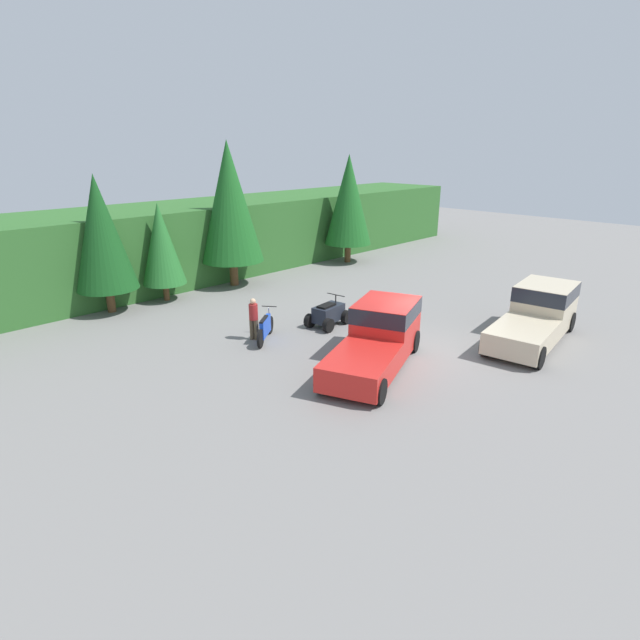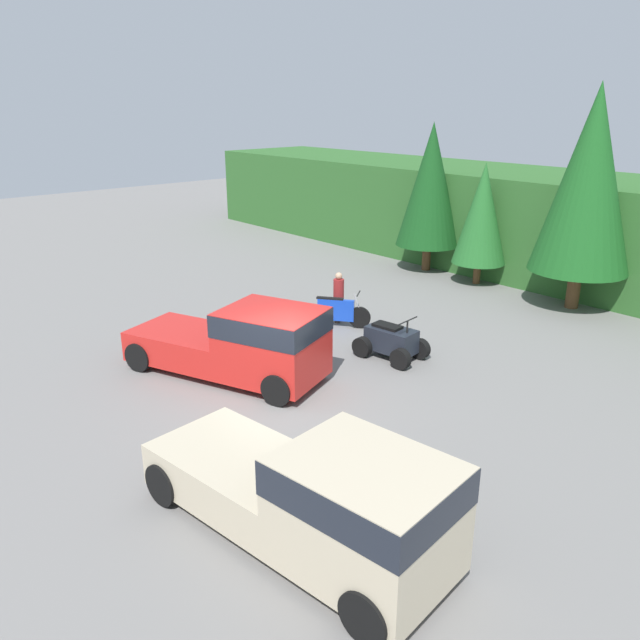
# 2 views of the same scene
# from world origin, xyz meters

# --- Properties ---
(ground_plane) EXTENTS (80.00, 80.00, 0.00)m
(ground_plane) POSITION_xyz_m (0.00, 0.00, 0.00)
(ground_plane) COLOR slate
(hillside_backdrop) EXTENTS (44.00, 6.00, 4.05)m
(hillside_backdrop) POSITION_xyz_m (0.00, 16.00, 2.03)
(hillside_backdrop) COLOR #2D6028
(hillside_backdrop) RESTS_ON ground_plane
(tree_left) EXTENTS (2.68, 2.68, 6.09)m
(tree_left) POSITION_xyz_m (-6.09, 12.60, 3.58)
(tree_left) COLOR brown
(tree_left) RESTS_ON ground_plane
(tree_mid_left) EXTENTS (2.07, 2.07, 4.70)m
(tree_mid_left) POSITION_xyz_m (-3.40, 12.46, 2.76)
(tree_mid_left) COLOR brown
(tree_mid_left) RESTS_ON ground_plane
(tree_mid_right) EXTENTS (3.30, 3.30, 7.49)m
(tree_mid_right) POSITION_xyz_m (0.63, 12.40, 4.41)
(tree_mid_right) COLOR brown
(tree_mid_right) RESTS_ON ground_plane
(pickup_truck_red) EXTENTS (5.72, 3.78, 2.00)m
(pickup_truck_red) POSITION_xyz_m (-2.04, 0.41, 1.04)
(pickup_truck_red) COLOR red
(pickup_truck_red) RESTS_ON ground_plane
(pickup_truck_second) EXTENTS (5.81, 2.72, 2.00)m
(pickup_truck_second) POSITION_xyz_m (4.24, -2.52, 1.04)
(pickup_truck_second) COLOR beige
(pickup_truck_second) RESTS_ON ground_plane
(dirt_bike) EXTENTS (1.87, 1.41, 1.17)m
(dirt_bike) POSITION_xyz_m (-3.42, 4.86, 0.49)
(dirt_bike) COLOR black
(dirt_bike) RESTS_ON ground_plane
(quad_atv) EXTENTS (2.02, 1.40, 1.24)m
(quad_atv) POSITION_xyz_m (-0.49, 4.27, 0.48)
(quad_atv) COLOR black
(quad_atv) RESTS_ON ground_plane
(rider_person) EXTENTS (0.47, 0.47, 1.67)m
(rider_person) POSITION_xyz_m (-3.69, 5.22, 0.91)
(rider_person) COLOR brown
(rider_person) RESTS_ON ground_plane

